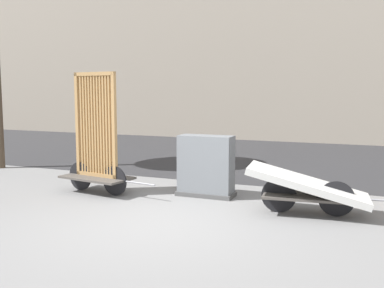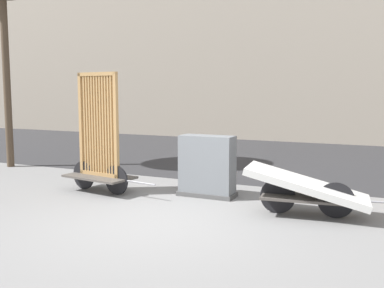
% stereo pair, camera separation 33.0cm
% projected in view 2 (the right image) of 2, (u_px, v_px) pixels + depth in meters
% --- Properties ---
extents(ground_plane, '(60.00, 60.00, 0.00)m').
position_uv_depth(ground_plane, '(154.00, 222.00, 6.75)').
color(ground_plane, slate).
extents(road_strip, '(56.00, 8.32, 0.01)m').
position_uv_depth(road_strip, '(276.00, 157.00, 13.31)').
color(road_strip, '#2D2D30').
rests_on(road_strip, ground_plane).
extents(building_facade, '(48.00, 4.00, 10.53)m').
position_uv_depth(building_facade, '(318.00, 9.00, 18.23)').
color(building_facade, '#9E9384').
rests_on(building_facade, ground_plane).
extents(bike_cart_with_bedframe, '(2.11, 0.93, 2.32)m').
position_uv_depth(bike_cart_with_bedframe, '(99.00, 150.00, 8.69)').
color(bike_cart_with_bedframe, '#4C4742').
rests_on(bike_cart_with_bedframe, ground_plane).
extents(bike_cart_with_mattress, '(2.37, 1.06, 0.78)m').
position_uv_depth(bike_cart_with_mattress, '(307.00, 188.00, 7.07)').
color(bike_cart_with_mattress, '#4C4742').
rests_on(bike_cart_with_mattress, ground_plane).
extents(utility_cabinet, '(1.08, 0.46, 1.14)m').
position_uv_depth(utility_cabinet, '(207.00, 168.00, 8.38)').
color(utility_cabinet, '#4C4C4C').
rests_on(utility_cabinet, ground_plane).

